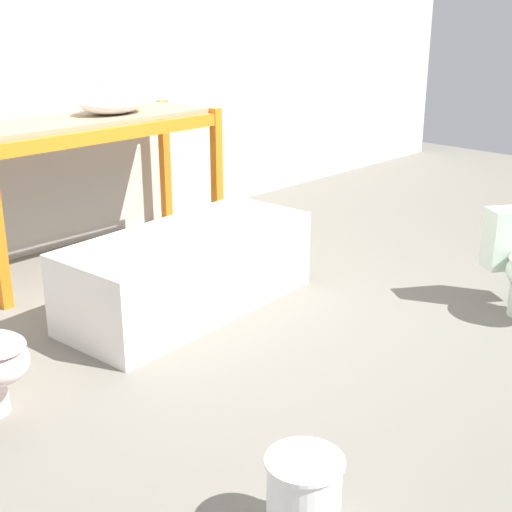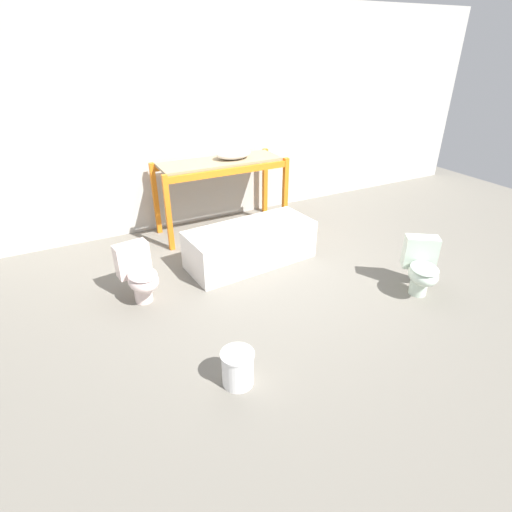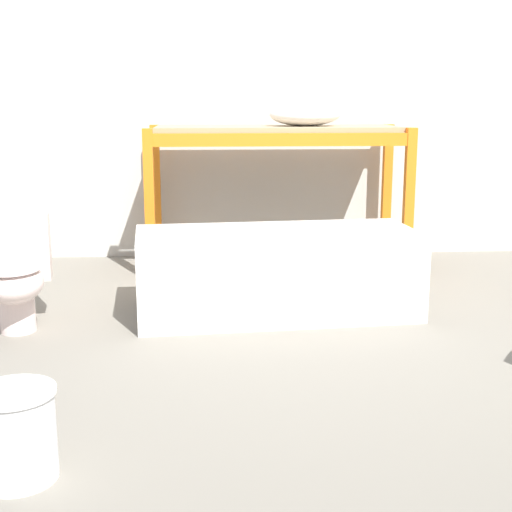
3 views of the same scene
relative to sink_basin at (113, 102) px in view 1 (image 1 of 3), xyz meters
The scene contains 6 objects.
ground_plane 1.88m from the sink_basin, 99.98° to the right, with size 12.00×12.00×0.00m, color slate.
warehouse_wall_rear 0.74m from the sink_basin, 115.17° to the left, with size 10.80×0.08×3.20m.
shelving_rack 0.33m from the sink_basin, behind, with size 1.93×0.72×1.09m.
sink_basin is the anchor object (origin of this frame).
bathtub_main 1.49m from the sink_basin, 105.10° to the right, with size 1.73×0.83×0.51m.
bucket_white 3.49m from the sink_basin, 114.54° to the right, with size 0.29×0.29×0.33m.
Camera 1 is at (-2.79, -2.96, 1.86)m, focal length 50.00 mm.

